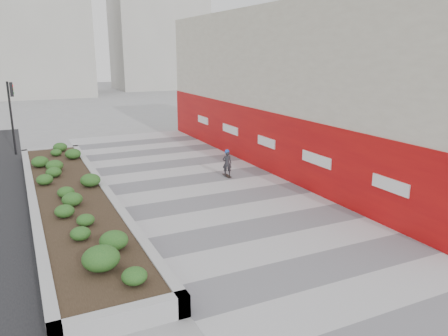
% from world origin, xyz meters
% --- Properties ---
extents(ground, '(160.00, 160.00, 0.00)m').
position_xyz_m(ground, '(0.00, 0.00, 0.00)').
color(ground, gray).
rests_on(ground, ground).
extents(walkway, '(8.00, 36.00, 0.01)m').
position_xyz_m(walkway, '(0.00, 3.00, 0.01)').
color(walkway, '#A8A8AD').
rests_on(walkway, ground).
extents(building, '(6.04, 24.08, 8.00)m').
position_xyz_m(building, '(6.98, 8.98, 3.98)').
color(building, beige).
rests_on(building, ground).
extents(planter, '(3.00, 18.00, 0.90)m').
position_xyz_m(planter, '(-5.50, 7.00, 0.42)').
color(planter, '#9E9EA0').
rests_on(planter, ground).
extents(traffic_signal_near, '(0.33, 0.28, 4.20)m').
position_xyz_m(traffic_signal_near, '(-7.23, 17.50, 2.76)').
color(traffic_signal_near, black).
rests_on(traffic_signal_near, ground).
extents(distant_bldg_north_l, '(16.00, 12.00, 20.00)m').
position_xyz_m(distant_bldg_north_l, '(-5.00, 55.00, 10.00)').
color(distant_bldg_north_l, '#ADAAA3').
rests_on(distant_bldg_north_l, ground).
extents(distant_bldg_north_r, '(14.00, 10.00, 24.00)m').
position_xyz_m(distant_bldg_north_r, '(15.00, 60.00, 12.00)').
color(distant_bldg_north_r, '#ADAAA3').
rests_on(distant_bldg_north_r, ground).
extents(manhole_cover, '(0.44, 0.44, 0.01)m').
position_xyz_m(manhole_cover, '(0.50, 3.00, 0.00)').
color(manhole_cover, '#595654').
rests_on(manhole_cover, ground).
extents(skateboarder, '(0.51, 0.73, 1.34)m').
position_xyz_m(skateboarder, '(1.76, 7.94, 0.68)').
color(skateboarder, beige).
rests_on(skateboarder, ground).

